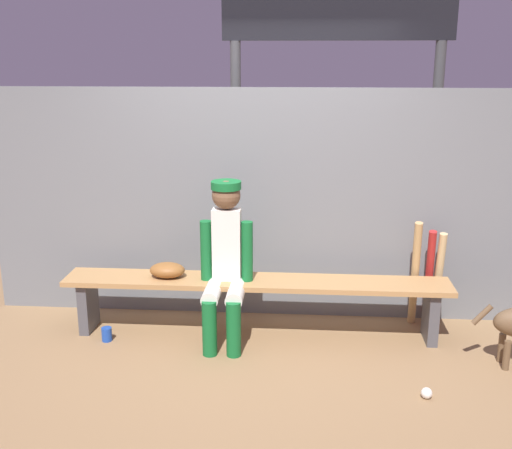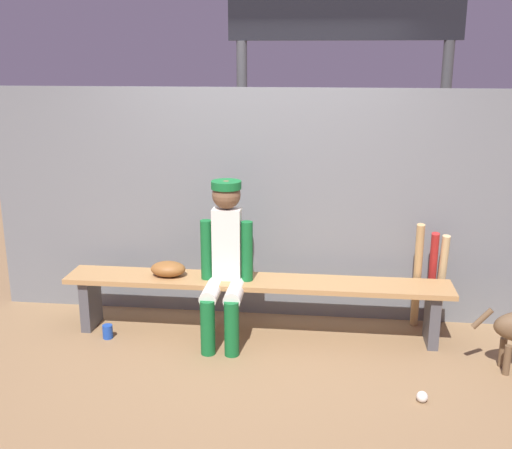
# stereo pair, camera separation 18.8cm
# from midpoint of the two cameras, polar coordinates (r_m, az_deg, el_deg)

# --- Properties ---
(ground_plane) EXTENTS (30.00, 30.00, 0.00)m
(ground_plane) POSITION_cam_midpoint_polar(r_m,az_deg,el_deg) (5.08, 1.08, -10.03)
(ground_plane) COLOR olive
(chainlink_fence) EXTENTS (4.60, 0.03, 1.93)m
(chainlink_fence) POSITION_cam_midpoint_polar(r_m,az_deg,el_deg) (5.16, 1.60, 1.76)
(chainlink_fence) COLOR slate
(chainlink_fence) RESTS_ON ground_plane
(dugout_bench) EXTENTS (3.04, 0.36, 0.47)m
(dugout_bench) POSITION_cam_midpoint_polar(r_m,az_deg,el_deg) (4.93, 1.10, -6.10)
(dugout_bench) COLOR #AD7F4C
(dugout_bench) RESTS_ON ground_plane
(player_seated) EXTENTS (0.41, 0.55, 1.25)m
(player_seated) POSITION_cam_midpoint_polar(r_m,az_deg,el_deg) (4.75, -1.75, -3.03)
(player_seated) COLOR silver
(player_seated) RESTS_ON ground_plane
(baseball_glove) EXTENTS (0.28, 0.20, 0.12)m
(baseball_glove) POSITION_cam_midpoint_polar(r_m,az_deg,el_deg) (4.99, -7.01, -4.08)
(baseball_glove) COLOR brown
(baseball_glove) RESTS_ON dugout_bench
(bat_wood_tan) EXTENTS (0.09, 0.23, 0.91)m
(bat_wood_tan) POSITION_cam_midpoint_polar(r_m,az_deg,el_deg) (5.18, 15.61, -4.61)
(bat_wood_tan) COLOR tan
(bat_wood_tan) RESTS_ON ground_plane
(bat_aluminum_red) EXTENTS (0.10, 0.23, 0.83)m
(bat_aluminum_red) POSITION_cam_midpoint_polar(r_m,az_deg,el_deg) (5.29, 16.86, -4.82)
(bat_aluminum_red) COLOR #B22323
(bat_aluminum_red) RESTS_ON ground_plane
(bat_wood_natural) EXTENTS (0.07, 0.18, 0.81)m
(bat_wood_natural) POSITION_cam_midpoint_polar(r_m,az_deg,el_deg) (5.29, 17.64, -4.99)
(bat_wood_natural) COLOR tan
(bat_wood_natural) RESTS_ON ground_plane
(baseball) EXTENTS (0.07, 0.07, 0.07)m
(baseball) POSITION_cam_midpoint_polar(r_m,az_deg,el_deg) (4.32, 16.28, -14.97)
(baseball) COLOR white
(baseball) RESTS_ON ground_plane
(cup_on_ground) EXTENTS (0.08, 0.08, 0.11)m
(cup_on_ground) POSITION_cam_midpoint_polar(r_m,az_deg,el_deg) (5.10, -12.44, -9.60)
(cup_on_ground) COLOR #1E47AD
(cup_on_ground) RESTS_ON ground_plane
(cup_on_bench) EXTENTS (0.08, 0.08, 0.11)m
(cup_on_bench) POSITION_cam_midpoint_polar(r_m,az_deg,el_deg) (4.93, -2.92, -4.28)
(cup_on_bench) COLOR silver
(cup_on_bench) RESTS_ON dugout_bench
(scoreboard) EXTENTS (2.40, 0.27, 3.50)m
(scoreboard) POSITION_cam_midpoint_polar(r_m,az_deg,el_deg) (6.00, 9.64, 17.96)
(scoreboard) COLOR #3F3F42
(scoreboard) RESTS_ON ground_plane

